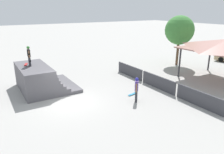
% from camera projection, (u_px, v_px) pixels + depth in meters
% --- Properties ---
extents(ground_plane, '(160.00, 160.00, 0.00)m').
position_uv_depth(ground_plane, '(70.00, 102.00, 15.36)').
color(ground_plane, '#A3A09B').
extents(quarter_pipe_ramp, '(4.77, 4.18, 2.01)m').
position_uv_depth(quarter_pipe_ramp, '(39.00, 79.00, 17.45)').
color(quarter_pipe_ramp, '#565459').
rests_on(quarter_pipe_ramp, ground).
extents(skater_on_deck, '(0.66, 0.24, 1.55)m').
position_uv_depth(skater_on_deck, '(29.00, 55.00, 16.79)').
color(skater_on_deck, '#2D2D33').
rests_on(skater_on_deck, quarter_pipe_ramp).
extents(skateboard_on_deck, '(0.85, 0.43, 0.09)m').
position_uv_depth(skateboard_on_deck, '(26.00, 64.00, 17.24)').
color(skateboard_on_deck, red).
rests_on(skateboard_on_deck, quarter_pipe_ramp).
extents(bystander_walking, '(0.60, 0.52, 1.77)m').
position_uv_depth(bystander_walking, '(137.00, 88.00, 15.20)').
color(bystander_walking, '#2D2D33').
rests_on(bystander_walking, ground).
extents(skateboard_on_ground, '(0.36, 0.87, 0.09)m').
position_uv_depth(skateboard_on_ground, '(133.00, 94.00, 16.67)').
color(skateboard_on_ground, silver).
rests_on(skateboard_on_ground, ground).
extents(barrier_fence, '(11.73, 0.12, 1.05)m').
position_uv_depth(barrier_fence, '(158.00, 82.00, 17.86)').
color(barrier_fence, '#3D3D42').
rests_on(barrier_fence, ground).
extents(tree_far_back, '(3.23, 3.23, 5.59)m').
position_uv_depth(tree_far_back, '(180.00, 30.00, 24.32)').
color(tree_far_back, brown).
rests_on(tree_far_back, ground).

